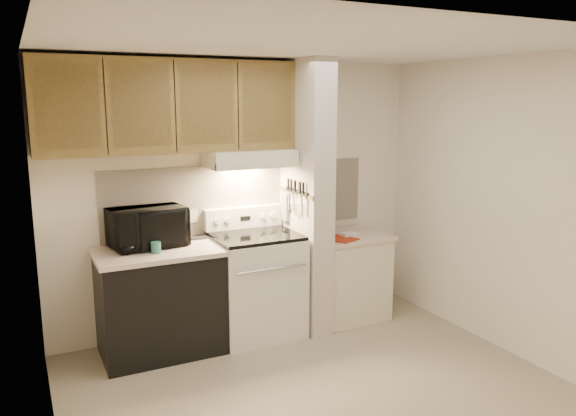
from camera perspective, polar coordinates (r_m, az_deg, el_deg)
floor at (r=4.43m, az=2.98°, el=-17.93°), size 3.60×3.60×0.00m
ceiling at (r=3.90m, az=3.35°, el=16.25°), size 3.60×3.60×0.00m
wall_back at (r=5.31m, az=-4.80°, el=1.27°), size 3.60×2.50×0.02m
wall_left at (r=3.49m, az=-23.62°, el=-4.72°), size 0.02×3.00×2.50m
wall_right at (r=5.10m, az=21.08°, el=0.16°), size 0.02×3.00×2.50m
backsplash at (r=5.31m, az=-4.75°, el=1.10°), size 2.60×0.02×0.63m
range_body at (r=5.20m, az=-3.25°, el=-7.92°), size 0.76×0.65×0.92m
oven_window at (r=4.91m, az=-1.79°, el=-8.56°), size 0.50×0.01×0.30m
oven_handle at (r=4.81m, az=-1.62°, el=-6.22°), size 0.65×0.02×0.02m
cooktop at (r=5.06m, az=-3.31°, el=-2.83°), size 0.74×0.64×0.03m
range_backguard at (r=5.30m, az=-4.53°, el=-0.96°), size 0.76×0.08×0.20m
range_display at (r=5.26m, az=-4.36°, el=-1.04°), size 0.10×0.01×0.04m
range_knob_left_outer at (r=5.16m, az=-7.23°, el=-1.33°), size 0.05×0.02×0.05m
range_knob_left_inner at (r=5.19m, az=-6.19°, el=-1.23°), size 0.05×0.02×0.05m
range_knob_right_inner at (r=5.32m, az=-2.55°, el=-0.87°), size 0.05×0.02×0.05m
range_knob_right_outer at (r=5.36m, az=-1.57°, el=-0.77°), size 0.05×0.02×0.05m
dishwasher_front at (r=4.96m, az=-12.82°, el=-9.43°), size 1.00×0.63×0.87m
left_countertop at (r=4.82m, az=-13.05°, el=-4.35°), size 1.04×0.67×0.04m
spoon_rest at (r=5.09m, az=-9.59°, el=-3.09°), size 0.23×0.08×0.02m
teal_jar at (r=4.70m, az=-13.27°, el=-3.93°), size 0.10×0.10×0.09m
outlet at (r=5.17m, az=-9.63°, el=-0.82°), size 0.08×0.01×0.12m
microwave at (r=4.90m, az=-14.09°, el=-1.90°), size 0.66×0.50×0.34m
partition_pillar at (r=5.21m, az=1.84°, el=1.12°), size 0.22×0.70×2.50m
pillar_trim at (r=5.15m, az=0.71°, el=1.57°), size 0.01×0.70×0.04m
knife_strip at (r=5.10m, az=0.90°, el=1.70°), size 0.02×0.42×0.04m
knife_blade_a at (r=4.96m, az=1.66°, el=0.27°), size 0.01×0.03×0.16m
knife_handle_a at (r=4.96m, az=1.55°, el=2.02°), size 0.02×0.02×0.10m
knife_blade_b at (r=5.05m, az=1.13°, el=0.35°), size 0.01×0.04×0.18m
knife_handle_b at (r=5.01m, az=1.25°, el=2.11°), size 0.02×0.02×0.10m
knife_blade_c at (r=5.11m, az=0.81°, el=0.35°), size 0.01×0.04×0.20m
knife_handle_c at (r=5.09m, az=0.74°, el=2.26°), size 0.02×0.02×0.10m
knife_blade_d at (r=5.19m, az=0.35°, el=0.74°), size 0.01×0.04×0.16m
knife_handle_d at (r=5.17m, az=0.33°, el=2.38°), size 0.02×0.02×0.10m
knife_blade_e at (r=5.24m, az=0.04°, el=0.74°), size 0.01×0.04×0.18m
knife_handle_e at (r=5.22m, az=0.03°, el=2.47°), size 0.02×0.02×0.10m
oven_mitt at (r=5.32m, az=-0.28°, el=0.09°), size 0.03×0.11×0.25m
right_cab_base at (r=5.64m, az=5.95°, el=-7.02°), size 0.70×0.60×0.81m
right_countertop at (r=5.52m, az=6.04°, el=-2.83°), size 0.74×0.64×0.04m
red_folder at (r=5.30m, az=5.26°, el=-3.12°), size 0.32×0.37×0.01m
white_box at (r=5.41m, az=6.16°, el=-2.70°), size 0.15×0.11×0.04m
range_hood at (r=5.06m, az=-3.95°, el=5.09°), size 0.78×0.44×0.15m
hood_lip at (r=4.87m, az=-3.00°, el=4.34°), size 0.78×0.04×0.06m
upper_cabinets at (r=4.86m, az=-11.89°, el=10.08°), size 2.18×0.33×0.77m
cab_door_a at (r=4.56m, az=-21.50°, el=9.52°), size 0.46×0.01×0.63m
cab_gap_a at (r=4.59m, az=-18.07°, el=9.74°), size 0.01×0.01×0.73m
cab_door_b at (r=4.64m, az=-14.69°, el=9.93°), size 0.46×0.01×0.63m
cab_gap_b at (r=4.70m, az=-11.39°, el=10.08°), size 0.01×0.01×0.73m
cab_door_c at (r=4.78m, az=-8.19°, el=10.19°), size 0.46×0.01×0.63m
cab_gap_c at (r=4.87m, az=-5.10°, el=10.27°), size 0.01×0.01×0.73m
cab_door_d at (r=4.98m, az=-2.13°, el=10.32°), size 0.46×0.01×0.63m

